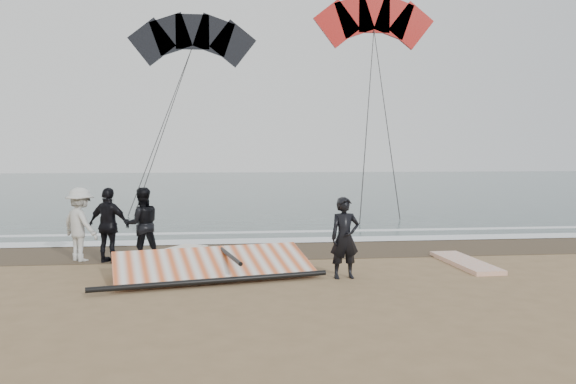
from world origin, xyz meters
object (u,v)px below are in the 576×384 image
man_main (345,238)px  board_cream (165,255)px  board_white (465,262)px  sail_rig (211,266)px

man_main → board_cream: (-3.80, 2.69, -0.76)m
board_white → board_cream: 6.97m
board_cream → board_white: bearing=18.5°
man_main → board_cream: 4.72m
man_main → sail_rig: size_ratio=0.37×
board_white → sail_rig: 5.65m
man_main → board_white: man_main is taller
man_main → sail_rig: 2.77m
man_main → sail_rig: bearing=163.1°
man_main → board_cream: size_ratio=0.62×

